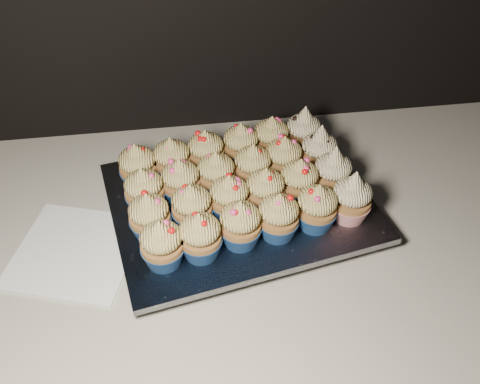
{
  "coord_description": "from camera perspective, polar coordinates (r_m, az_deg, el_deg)",
  "views": [
    {
      "loc": [
        0.11,
        1.11,
        1.54
      ],
      "look_at": [
        0.2,
        1.74,
        0.95
      ],
      "focal_mm": 40.0,
      "sensor_mm": 36.0,
      "label": 1
    }
  ],
  "objects": [
    {
      "name": "cabinet",
      "position": [
        1.26,
        -9.26,
        -19.6
      ],
      "size": [
        2.4,
        0.6,
        0.86
      ],
      "primitive_type": "cube",
      "color": "black",
      "rests_on": "ground"
    },
    {
      "name": "worktop",
      "position": [
        0.89,
        -12.46,
        -6.13
      ],
      "size": [
        2.44,
        0.64,
        0.04
      ],
      "primitive_type": "cube",
      "color": "silver",
      "rests_on": "cabinet"
    },
    {
      "name": "napkin",
      "position": [
        0.88,
        -17.14,
        -6.07
      ],
      "size": [
        0.23,
        0.23,
        0.0
      ],
      "primitive_type": "cube",
      "rotation": [
        0.0,
        0.0,
        -0.31
      ],
      "color": "white",
      "rests_on": "worktop"
    },
    {
      "name": "baking_tray",
      "position": [
        0.89,
        -0.0,
        -1.83
      ],
      "size": [
        0.43,
        0.36,
        0.02
      ],
      "primitive_type": "cube",
      "rotation": [
        0.0,
        0.0,
        0.19
      ],
      "color": "black",
      "rests_on": "worktop"
    },
    {
      "name": "foil_lining",
      "position": [
        0.88,
        -0.0,
        -1.04
      ],
      "size": [
        0.47,
        0.39,
        0.01
      ],
      "primitive_type": "cube",
      "rotation": [
        0.0,
        0.0,
        0.19
      ],
      "color": "silver",
      "rests_on": "baking_tray"
    },
    {
      "name": "cupcake_0",
      "position": [
        0.77,
        -8.34,
        -5.54
      ],
      "size": [
        0.06,
        0.06,
        0.08
      ],
      "color": "navy",
      "rests_on": "foil_lining"
    },
    {
      "name": "cupcake_1",
      "position": [
        0.77,
        -4.27,
        -4.73
      ],
      "size": [
        0.06,
        0.06,
        0.08
      ],
      "color": "navy",
      "rests_on": "foil_lining"
    },
    {
      "name": "cupcake_2",
      "position": [
        0.78,
        0.04,
        -3.46
      ],
      "size": [
        0.06,
        0.06,
        0.08
      ],
      "color": "navy",
      "rests_on": "foil_lining"
    },
    {
      "name": "cupcake_3",
      "position": [
        0.8,
        4.13,
        -2.63
      ],
      "size": [
        0.06,
        0.06,
        0.08
      ],
      "color": "navy",
      "rests_on": "foil_lining"
    },
    {
      "name": "cupcake_4",
      "position": [
        0.82,
        8.19,
        -1.66
      ],
      "size": [
        0.06,
        0.06,
        0.08
      ],
      "color": "navy",
      "rests_on": "foil_lining"
    },
    {
      "name": "cupcake_5",
      "position": [
        0.84,
        11.83,
        -0.66
      ],
      "size": [
        0.06,
        0.06,
        0.1
      ],
      "color": "#B01820",
      "rests_on": "foil_lining"
    },
    {
      "name": "cupcake_6",
      "position": [
        0.81,
        -9.63,
        -2.6
      ],
      "size": [
        0.06,
        0.06,
        0.08
      ],
      "color": "navy",
      "rests_on": "foil_lining"
    },
    {
      "name": "cupcake_7",
      "position": [
        0.81,
        -5.16,
        -1.64
      ],
      "size": [
        0.06,
        0.06,
        0.08
      ],
      "color": "navy",
      "rests_on": "foil_lining"
    },
    {
      "name": "cupcake_8",
      "position": [
        0.82,
        -1.14,
        -0.65
      ],
      "size": [
        0.06,
        0.06,
        0.08
      ],
      "color": "navy",
      "rests_on": "foil_lining"
    },
    {
      "name": "cupcake_9",
      "position": [
        0.84,
        2.71,
        0.15
      ],
      "size": [
        0.06,
        0.06,
        0.08
      ],
      "color": "navy",
      "rests_on": "foil_lining"
    },
    {
      "name": "cupcake_10",
      "position": [
        0.86,
        6.32,
        1.12
      ],
      "size": [
        0.06,
        0.06,
        0.08
      ],
      "color": "navy",
      "rests_on": "foil_lining"
    },
    {
      "name": "cupcake_11",
      "position": [
        0.88,
        9.86,
        2.03
      ],
      "size": [
        0.06,
        0.06,
        0.1
      ],
      "color": "#B01820",
      "rests_on": "foil_lining"
    },
    {
      "name": "cupcake_12",
      "position": [
        0.85,
        -10.17,
        0.11
      ],
      "size": [
        0.06,
        0.06,
        0.08
      ],
      "color": "navy",
      "rests_on": "foil_lining"
    },
    {
      "name": "cupcake_13",
      "position": [
        0.86,
        -6.33,
        1.09
      ],
      "size": [
        0.06,
        0.06,
        0.08
      ],
      "color": "navy",
      "rests_on": "foil_lining"
    },
    {
      "name": "cupcake_14",
      "position": [
        0.87,
        -2.55,
        1.9
      ],
      "size": [
        0.06,
        0.06,
        0.08
      ],
      "color": "navy",
      "rests_on": "foil_lining"
    },
    {
      "name": "cupcake_15",
      "position": [
        0.88,
        1.38,
        2.72
      ],
      "size": [
        0.06,
        0.06,
        0.08
      ],
      "color": "navy",
      "rests_on": "foil_lining"
    },
    {
      "name": "cupcake_16",
      "position": [
        0.9,
        4.67,
        3.57
      ],
      "size": [
        0.06,
        0.06,
        0.08
      ],
      "color": "navy",
      "rests_on": "foil_lining"
    },
    {
      "name": "cupcake_17",
      "position": [
        0.92,
        8.43,
        4.33
      ],
      "size": [
        0.06,
        0.06,
        0.1
      ],
      "color": "#B01820",
      "rests_on": "foil_lining"
    },
    {
      "name": "cupcake_18",
      "position": [
        0.9,
        -10.83,
        2.68
      ],
      "size": [
        0.06,
        0.06,
        0.08
      ],
      "color": "navy",
      "rests_on": "foil_lining"
    },
    {
      "name": "cupcake_19",
      "position": [
        0.9,
        -7.27,
        3.4
      ],
      "size": [
        0.06,
        0.06,
        0.08
      ],
      "color": "navy",
      "rests_on": "foil_lining"
    },
    {
      "name": "cupcake_20",
      "position": [
        0.91,
        -3.65,
        4.25
      ],
      "size": [
        0.06,
        0.06,
        0.08
      ],
      "color": "navy",
      "rests_on": "foil_lining"
    },
    {
      "name": "cupcake_21",
      "position": [
        0.92,
        0.11,
        5.01
      ],
      "size": [
        0.06,
        0.06,
        0.08
      ],
      "color": "navy",
      "rests_on": "foil_lining"
    },
    {
      "name": "cupcake_22",
      "position": [
        0.94,
        3.34,
        5.74
      ],
      "size": [
        0.06,
        0.06,
        0.08
      ],
      "color": "navy",
      "rests_on": "foil_lining"
    },
    {
      "name": "cupcake_23",
      "position": [
        0.96,
        6.78,
        6.38
      ],
      "size": [
        0.06,
        0.06,
        0.1
      ],
      "color": "#B01820",
      "rests_on": "foil_lining"
    }
  ]
}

